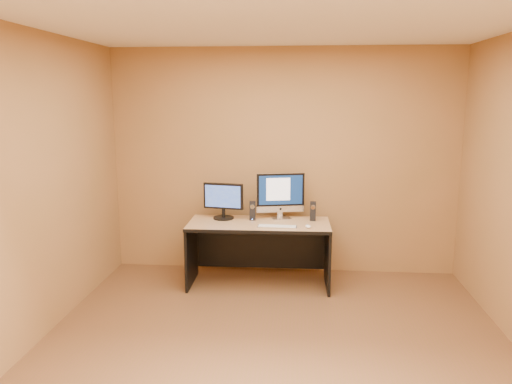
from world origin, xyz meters
The scene contains 12 objects.
floor centered at (0.00, 0.00, 0.00)m, with size 4.00×4.00×0.00m, color brown.
walls centered at (0.00, 0.00, 1.30)m, with size 4.00×4.00×2.60m, color #9C6B3F, non-canonical shape.
ceiling centered at (0.00, 0.00, 2.60)m, with size 4.00×4.00×0.00m, color white.
desk centered at (-0.24, 1.46, 0.35)m, with size 1.52×0.67×0.71m, color tan, non-canonical shape.
imac centered at (-0.02, 1.67, 0.97)m, with size 0.54×0.20×0.52m, color silver, non-canonical shape.
second_monitor centered at (-0.65, 1.61, 0.91)m, with size 0.46×0.23×0.40m, color black, non-canonical shape.
speaker_left centered at (-0.32, 1.58, 0.81)m, with size 0.06×0.07×0.21m, color black, non-canonical shape.
speaker_right centered at (0.34, 1.62, 0.81)m, with size 0.06×0.07×0.21m, color black, non-canonical shape.
keyboard centered at (-0.04, 1.29, 0.71)m, with size 0.41×0.11×0.02m, color silver.
mouse centered at (0.28, 1.30, 0.72)m, with size 0.06×0.10×0.03m, color white.
cable_a centered at (0.05, 1.76, 0.71)m, with size 0.01×0.01×0.21m, color black.
cable_b centered at (0.03, 1.76, 0.71)m, with size 0.01×0.01×0.17m, color black.
Camera 1 is at (0.18, -3.74, 2.05)m, focal length 35.00 mm.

